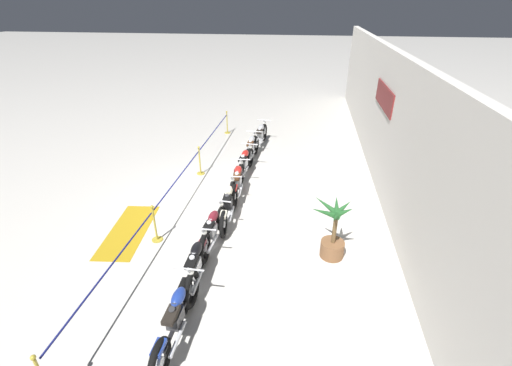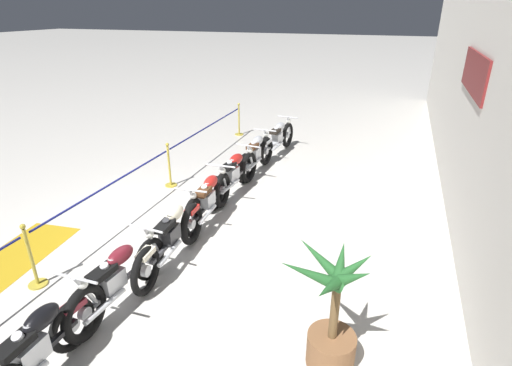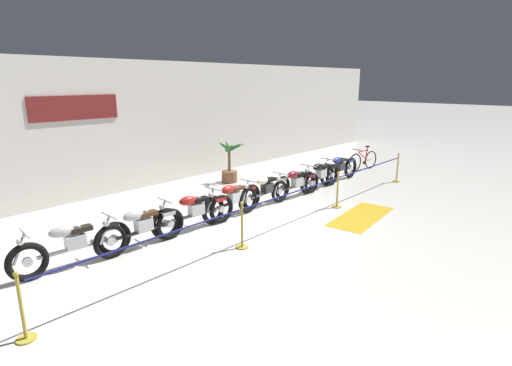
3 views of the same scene
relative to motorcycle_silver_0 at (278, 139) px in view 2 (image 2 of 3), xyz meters
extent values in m
plane|color=silver|center=(4.82, -0.73, -0.46)|extent=(120.00, 120.00, 0.00)
cube|color=silver|center=(4.82, 4.39, 1.64)|extent=(28.00, 0.25, 4.20)
cube|color=maroon|center=(2.18, 4.25, 2.32)|extent=(2.56, 0.04, 0.70)
torus|color=black|center=(-0.80, 0.07, -0.10)|extent=(0.74, 0.19, 0.74)
torus|color=black|center=(0.81, -0.07, -0.10)|extent=(0.74, 0.19, 0.74)
cylinder|color=silver|center=(-0.80, 0.07, -0.10)|extent=(0.18, 0.09, 0.17)
cylinder|color=silver|center=(0.81, -0.07, -0.10)|extent=(0.18, 0.09, 0.17)
cylinder|color=silver|center=(-0.89, 0.08, 0.19)|extent=(0.31, 0.08, 0.59)
cube|color=silver|center=(0.06, -0.01, 0.06)|extent=(0.38, 0.25, 0.26)
cylinder|color=silver|center=(0.02, 0.00, 0.26)|extent=(0.19, 0.13, 0.24)
cylinder|color=silver|center=(0.10, -0.01, 0.26)|extent=(0.19, 0.13, 0.24)
cylinder|color=silver|center=(0.37, 0.11, -0.08)|extent=(0.70, 0.13, 0.07)
cube|color=#ADAFB5|center=(0.01, 0.00, -0.08)|extent=(1.29, 0.17, 0.06)
ellipsoid|color=#B7BABF|center=(-0.17, 0.01, 0.32)|extent=(0.48, 0.26, 0.22)
cube|color=black|center=(0.19, -0.02, 0.28)|extent=(0.42, 0.23, 0.09)
cube|color=#B7BABF|center=(0.76, -0.07, 0.16)|extent=(0.33, 0.19, 0.08)
cylinder|color=silver|center=(-0.78, 0.07, 0.45)|extent=(0.09, 0.62, 0.04)
sphere|color=silver|center=(-0.86, 0.07, 0.31)|extent=(0.14, 0.14, 0.14)
torus|color=black|center=(0.70, -0.14, -0.10)|extent=(0.73, 0.12, 0.73)
torus|color=black|center=(2.14, -0.19, -0.10)|extent=(0.73, 0.12, 0.73)
cylinder|color=silver|center=(0.70, -0.14, -0.10)|extent=(0.18, 0.08, 0.17)
cylinder|color=silver|center=(2.14, -0.19, -0.10)|extent=(0.18, 0.08, 0.17)
cylinder|color=silver|center=(0.61, -0.14, 0.18)|extent=(0.30, 0.06, 0.59)
cube|color=silver|center=(1.47, -0.17, 0.06)|extent=(0.37, 0.23, 0.26)
cylinder|color=silver|center=(1.43, -0.16, 0.26)|extent=(0.18, 0.12, 0.24)
cylinder|color=silver|center=(1.51, -0.17, 0.26)|extent=(0.18, 0.12, 0.24)
cylinder|color=silver|center=(1.77, -0.03, -0.08)|extent=(0.70, 0.09, 0.07)
cube|color=black|center=(1.42, -0.16, -0.08)|extent=(1.15, 0.09, 0.06)
ellipsoid|color=#B7BABF|center=(1.24, -0.16, 0.32)|extent=(0.47, 0.23, 0.22)
cube|color=#4C2D19|center=(1.60, -0.17, 0.28)|extent=(0.41, 0.21, 0.09)
cube|color=#B7BABF|center=(2.09, -0.18, 0.16)|extent=(0.32, 0.17, 0.08)
cylinder|color=silver|center=(0.72, -0.14, 0.45)|extent=(0.05, 0.62, 0.04)
sphere|color=silver|center=(0.64, -0.14, 0.31)|extent=(0.14, 0.14, 0.14)
torus|color=black|center=(2.07, -0.10, -0.09)|extent=(0.75, 0.19, 0.74)
torus|color=black|center=(3.66, -0.25, -0.09)|extent=(0.75, 0.19, 0.74)
cylinder|color=silver|center=(2.07, -0.10, -0.09)|extent=(0.18, 0.10, 0.17)
cylinder|color=silver|center=(3.66, -0.25, -0.09)|extent=(0.18, 0.10, 0.17)
cylinder|color=silver|center=(1.98, -0.09, 0.19)|extent=(0.31, 0.08, 0.59)
cube|color=silver|center=(2.92, -0.18, 0.07)|extent=(0.38, 0.25, 0.26)
cylinder|color=silver|center=(2.87, -0.18, 0.27)|extent=(0.19, 0.13, 0.24)
cylinder|color=silver|center=(2.96, -0.19, 0.27)|extent=(0.19, 0.13, 0.24)
cylinder|color=silver|center=(3.23, -0.07, -0.07)|extent=(0.70, 0.14, 0.07)
cube|color=#47474C|center=(2.87, -0.18, -0.07)|extent=(1.28, 0.18, 0.06)
ellipsoid|color=#B21E19|center=(2.69, -0.16, 0.33)|extent=(0.48, 0.26, 0.22)
cube|color=black|center=(3.04, -0.19, 0.29)|extent=(0.42, 0.24, 0.09)
cube|color=#B21E19|center=(3.61, -0.25, 0.17)|extent=(0.33, 0.19, 0.08)
cylinder|color=silver|center=(2.09, -0.10, 0.46)|extent=(0.10, 0.62, 0.04)
sphere|color=silver|center=(2.01, -0.09, 0.32)|extent=(0.14, 0.14, 0.14)
torus|color=black|center=(3.46, -0.17, -0.09)|extent=(0.75, 0.16, 0.75)
torus|color=black|center=(4.94, -0.10, -0.09)|extent=(0.75, 0.16, 0.75)
cylinder|color=silver|center=(3.46, -0.17, -0.09)|extent=(0.18, 0.09, 0.17)
cylinder|color=silver|center=(4.94, -0.10, -0.09)|extent=(0.18, 0.09, 0.17)
cylinder|color=silver|center=(3.37, -0.18, 0.19)|extent=(0.31, 0.07, 0.59)
cube|color=silver|center=(4.25, -0.13, 0.07)|extent=(0.37, 0.24, 0.26)
cylinder|color=silver|center=(4.21, -0.13, 0.27)|extent=(0.18, 0.12, 0.24)
cylinder|color=silver|center=(4.29, -0.13, 0.27)|extent=(0.18, 0.12, 0.24)
cylinder|color=silver|center=(4.54, 0.02, -0.07)|extent=(0.70, 0.11, 0.07)
cube|color=black|center=(4.20, -0.14, -0.07)|extent=(1.19, 0.12, 0.06)
ellipsoid|color=#B21E19|center=(4.02, -0.14, 0.33)|extent=(0.47, 0.24, 0.22)
cube|color=#4C2D19|center=(4.38, -0.13, 0.29)|extent=(0.41, 0.22, 0.09)
cube|color=#B21E19|center=(4.89, -0.10, 0.17)|extent=(0.33, 0.18, 0.08)
cylinder|color=silver|center=(3.48, -0.17, 0.46)|extent=(0.07, 0.62, 0.04)
sphere|color=silver|center=(3.40, -0.18, 0.32)|extent=(0.14, 0.14, 0.14)
torus|color=black|center=(4.69, -0.20, -0.10)|extent=(0.74, 0.16, 0.73)
torus|color=black|center=(6.37, -0.09, -0.10)|extent=(0.74, 0.16, 0.73)
cylinder|color=silver|center=(4.69, -0.20, -0.10)|extent=(0.18, 0.09, 0.18)
cylinder|color=silver|center=(6.37, -0.09, -0.10)|extent=(0.18, 0.09, 0.18)
cylinder|color=silver|center=(4.60, -0.21, 0.18)|extent=(0.31, 0.08, 0.59)
cube|color=#2D2D30|center=(5.58, -0.14, 0.06)|extent=(0.37, 0.24, 0.26)
cylinder|color=#2D2D30|center=(5.54, -0.14, 0.26)|extent=(0.19, 0.12, 0.24)
cylinder|color=#2D2D30|center=(5.62, -0.14, 0.26)|extent=(0.19, 0.12, 0.24)
cylinder|color=silver|center=(5.87, 0.02, -0.08)|extent=(0.70, 0.12, 0.07)
cube|color=#47474C|center=(5.53, -0.14, -0.08)|extent=(1.34, 0.15, 0.06)
ellipsoid|color=beige|center=(5.35, -0.16, 0.32)|extent=(0.47, 0.25, 0.22)
cube|color=black|center=(5.71, -0.13, 0.28)|extent=(0.41, 0.23, 0.09)
cube|color=beige|center=(6.32, -0.09, 0.17)|extent=(0.33, 0.18, 0.08)
cylinder|color=silver|center=(4.71, -0.20, 0.45)|extent=(0.08, 0.62, 0.04)
sphere|color=silver|center=(4.63, -0.21, 0.31)|extent=(0.14, 0.14, 0.14)
torus|color=black|center=(6.05, -0.23, -0.13)|extent=(0.68, 0.14, 0.67)
torus|color=black|center=(7.56, -0.33, -0.13)|extent=(0.68, 0.14, 0.67)
cylinder|color=silver|center=(6.05, -0.23, -0.13)|extent=(0.17, 0.09, 0.16)
cylinder|color=silver|center=(7.56, -0.33, -0.13)|extent=(0.17, 0.09, 0.16)
cylinder|color=silver|center=(5.96, -0.22, 0.15)|extent=(0.31, 0.08, 0.59)
cube|color=silver|center=(6.85, -0.28, 0.03)|extent=(0.37, 0.24, 0.26)
cylinder|color=silver|center=(6.81, -0.28, 0.23)|extent=(0.19, 0.12, 0.24)
cylinder|color=silver|center=(6.89, -0.29, 0.23)|extent=(0.19, 0.12, 0.24)
cylinder|color=silver|center=(7.16, -0.16, -0.11)|extent=(0.70, 0.12, 0.07)
cube|color=#47474C|center=(6.80, -0.28, -0.11)|extent=(1.21, 0.14, 0.06)
ellipsoid|color=maroon|center=(6.62, -0.27, 0.29)|extent=(0.47, 0.25, 0.22)
cube|color=black|center=(6.98, -0.29, 0.25)|extent=(0.41, 0.23, 0.09)
cube|color=maroon|center=(7.51, -0.33, 0.11)|extent=(0.33, 0.18, 0.08)
cylinder|color=silver|center=(6.07, -0.23, 0.42)|extent=(0.08, 0.62, 0.04)
sphere|color=silver|center=(5.99, -0.22, 0.28)|extent=(0.14, 0.14, 0.14)
torus|color=black|center=(7.38, -0.30, -0.09)|extent=(0.75, 0.14, 0.75)
cylinder|color=silver|center=(7.38, -0.30, -0.09)|extent=(0.18, 0.08, 0.18)
cylinder|color=silver|center=(7.29, -0.30, 0.19)|extent=(0.30, 0.06, 0.59)
cube|color=silver|center=(8.18, -0.28, 0.07)|extent=(0.36, 0.23, 0.26)
cylinder|color=silver|center=(8.14, -0.28, 0.27)|extent=(0.18, 0.11, 0.24)
cylinder|color=silver|center=(8.22, -0.28, 0.27)|extent=(0.18, 0.11, 0.24)
cube|color=black|center=(8.13, -0.28, -0.07)|extent=(1.21, 0.08, 0.06)
ellipsoid|color=black|center=(7.95, -0.29, 0.33)|extent=(0.46, 0.23, 0.22)
cube|color=black|center=(8.31, -0.28, 0.29)|extent=(0.40, 0.21, 0.09)
cylinder|color=silver|center=(7.40, -0.30, 0.46)|extent=(0.05, 0.62, 0.04)
sphere|color=silver|center=(7.32, -0.30, 0.32)|extent=(0.14, 0.14, 0.14)
cylinder|color=brown|center=(6.76, 2.68, -0.26)|extent=(0.57, 0.57, 0.41)
cylinder|color=brown|center=(6.76, 2.68, 0.34)|extent=(0.10, 0.10, 0.79)
cone|color=#235B28|center=(7.01, 2.63, 0.81)|extent=(0.63, 0.29, 0.34)
cone|color=#235B28|center=(6.83, 2.83, 0.85)|extent=(0.31, 0.45, 0.45)
cone|color=#235B28|center=(6.64, 2.82, 0.84)|extent=(0.40, 0.45, 0.45)
cone|color=#235B28|center=(6.58, 2.67, 0.85)|extent=(0.48, 0.17, 0.40)
cone|color=#235B28|center=(6.59, 2.46, 0.84)|extent=(0.46, 0.63, 0.48)
cone|color=#235B28|center=(6.89, 2.41, 0.83)|extent=(0.37, 0.70, 0.46)
cylinder|color=gold|center=(-1.46, -1.75, -0.45)|extent=(0.28, 0.28, 0.03)
cylinder|color=gold|center=(-1.46, -1.75, 0.04)|extent=(0.05, 0.05, 0.95)
sphere|color=gold|center=(-1.46, -1.75, 0.55)|extent=(0.08, 0.08, 0.08)
cylinder|color=navy|center=(0.72, -1.75, 0.42)|extent=(4.18, 0.04, 0.04)
cylinder|color=navy|center=(4.84, -1.75, 0.42)|extent=(3.75, 0.04, 0.04)
cylinder|color=gold|center=(2.89, -1.75, -0.45)|extent=(0.28, 0.28, 0.03)
cylinder|color=gold|center=(2.89, -1.75, 0.04)|extent=(0.05, 0.05, 0.95)
sphere|color=gold|center=(2.89, -1.75, 0.55)|extent=(0.08, 0.08, 0.08)
cylinder|color=gold|center=(6.79, -1.75, -0.45)|extent=(0.28, 0.28, 0.03)
cylinder|color=gold|center=(6.79, -1.75, 0.04)|extent=(0.05, 0.05, 0.95)
sphere|color=gold|center=(6.79, -1.75, 0.55)|extent=(0.08, 0.08, 0.08)
cube|color=#B78E19|center=(6.53, -2.68, -0.46)|extent=(2.58, 1.24, 0.01)
camera|label=1|loc=(13.47, 1.82, 4.99)|focal=24.00mm
camera|label=2|loc=(10.32, 3.01, 3.40)|focal=28.00mm
camera|label=3|loc=(-2.88, -7.46, 3.08)|focal=28.00mm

